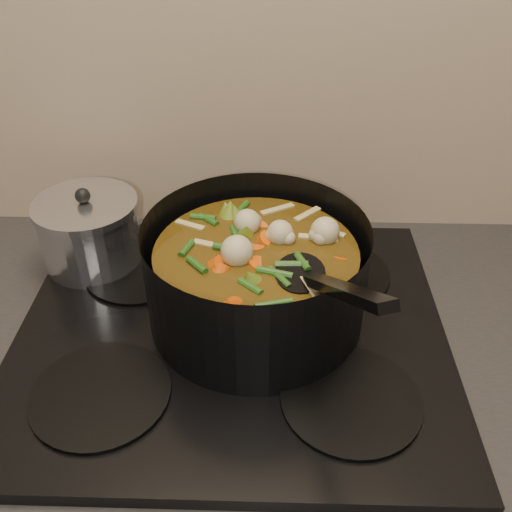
{
  "coord_description": "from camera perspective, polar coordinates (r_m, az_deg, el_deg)",
  "views": [
    {
      "loc": [
        0.05,
        1.32,
        1.51
      ],
      "look_at": [
        0.03,
        1.96,
        1.04
      ],
      "focal_mm": 40.0,
      "sensor_mm": 36.0,
      "label": 1
    }
  ],
  "objects": [
    {
      "name": "saucepan",
      "position": [
        0.97,
        -16.26,
        2.37
      ],
      "size": [
        0.17,
        0.17,
        0.14
      ],
      "rotation": [
        0.0,
        0.0,
        -0.05
      ],
      "color": "silver",
      "rests_on": "stovetop"
    },
    {
      "name": "stockpot",
      "position": [
        0.81,
        0.04,
        -2.13
      ],
      "size": [
        0.35,
        0.42,
        0.23
      ],
      "rotation": [
        0.0,
        0.0,
        0.13
      ],
      "color": "black",
      "rests_on": "stovetop"
    },
    {
      "name": "stovetop",
      "position": [
        0.85,
        -2.44,
        -7.57
      ],
      "size": [
        0.62,
        0.54,
        0.03
      ],
      "color": "black",
      "rests_on": "counter"
    },
    {
      "name": "counter",
      "position": [
        1.22,
        -1.83,
        -23.53
      ],
      "size": [
        2.64,
        0.64,
        0.91
      ],
      "color": "brown",
      "rests_on": "ground"
    }
  ]
}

